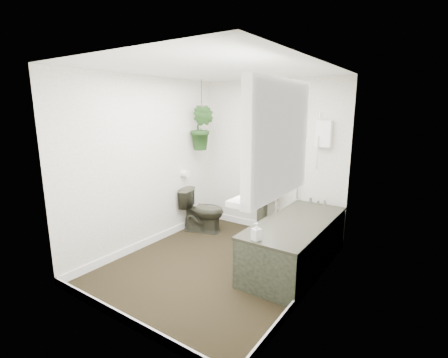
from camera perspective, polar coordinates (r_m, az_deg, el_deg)
The scene contains 22 objects.
floor at distance 4.14m, azimuth -1.21°, elevation -14.85°, with size 2.30×2.80×0.02m, color black.
ceiling at distance 3.71m, azimuth -1.38°, elevation 18.94°, with size 2.30×2.80×0.02m, color white.
wall_back at distance 4.96m, azimuth 8.25°, elevation 3.70°, with size 2.30×0.02×2.30m, color white.
wall_front at distance 2.77m, azimuth -18.54°, elevation -3.67°, with size 2.30×0.02×2.30m, color white.
wall_left at distance 4.52m, azimuth -13.35°, elevation 2.67°, with size 0.02×2.80×2.30m, color white.
wall_right at distance 3.24m, azimuth 15.66°, elevation -1.21°, with size 0.02×2.80×2.30m, color white.
skirting at distance 4.12m, azimuth -1.21°, elevation -14.11°, with size 2.30×2.80×0.10m, color white.
bathtub at distance 4.07m, azimuth 12.40°, elevation -11.00°, with size 0.72×1.72×0.58m, color #2C2C21, non-canonical shape.
bath_screen at distance 4.37m, azimuth 11.41°, elevation 4.15°, with size 0.04×0.72×1.40m, color silver, non-canonical shape.
shower_box at distance 4.55m, azimuth 17.15°, elevation 7.60°, with size 0.20×0.10×0.35m, color white.
oval_mirror at distance 4.89m, azimuth 8.07°, elevation 7.71°, with size 0.46×0.03×0.62m, color tan.
wall_sconce at distance 5.07m, azimuth 3.91°, elevation 6.84°, with size 0.04×0.04×0.22m, color black.
toilet_roll_holder at distance 5.02m, azimuth -6.86°, elevation 0.94°, with size 0.11×0.11×0.11m, color white.
window_recess at distance 2.54m, azimuth 9.64°, elevation 6.91°, with size 0.08×1.00×0.90m, color white.
window_sill at distance 2.64m, azimuth 7.93°, elevation -2.10°, with size 0.18×1.00×0.04m, color white.
window_blinds at distance 2.56m, azimuth 8.72°, elevation 6.98°, with size 0.01×0.86×0.76m, color white.
toilet at distance 5.06m, azimuth -3.81°, elevation -5.47°, with size 0.38×0.66×0.68m, color #2C2C21.
pedestal_sink at distance 4.93m, azimuth 6.75°, elevation -4.88°, with size 0.51×0.43×0.87m, color #2C2C21, non-canonical shape.
sill_plant at distance 2.65m, azimuth 7.88°, elevation 1.15°, with size 0.22×0.19×0.25m, color black.
hanging_plant at distance 5.03m, azimuth -3.89°, elevation 8.93°, with size 0.37×0.30×0.67m, color black.
soap_bottle at distance 3.32m, azimuth 5.72°, elevation -9.16°, with size 0.08×0.08×0.18m, color #353031.
hanging_pot at distance 5.02m, azimuth -3.94°, elevation 12.09°, with size 0.16×0.16×0.12m, color #4C3F35.
Camera 1 is at (2.15, -3.00, 1.88)m, focal length 26.00 mm.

